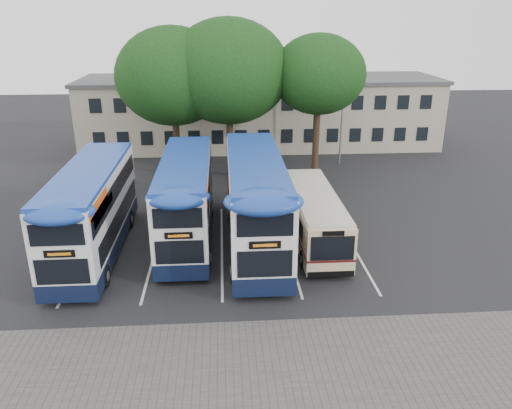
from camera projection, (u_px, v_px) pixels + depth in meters
The scene contains 12 objects.
ground at pixel (306, 293), 22.24m from camera, with size 120.00×120.00×0.00m, color black.
paving_strip at pixel (273, 370), 17.46m from camera, with size 40.00×6.00×0.01m, color #595654.
bay_lines at pixel (222, 247), 26.65m from camera, with size 14.12×11.00×0.01m.
depot_building at pixel (260, 111), 46.22m from camera, with size 32.40×8.40×6.20m.
lamp_post at pixel (343, 102), 39.38m from camera, with size 0.25×1.05×9.06m.
tree_left at pixel (173, 76), 35.76m from camera, with size 8.25×8.25×10.93m.
tree_mid at pixel (229, 71), 35.51m from camera, with size 8.76×8.76×11.51m.
tree_right at pixel (319, 75), 35.41m from camera, with size 6.69×6.69×10.44m.
bus_dd_left at pixel (92, 207), 25.21m from camera, with size 2.64×10.88×4.53m.
bus_dd_mid at pixel (186, 196), 26.86m from camera, with size 2.61×10.76×4.49m.
bus_dd_right at pixel (255, 199), 25.91m from camera, with size 2.82×11.61×4.84m.
bus_single at pixel (314, 214), 26.94m from camera, with size 2.33×9.17×2.73m.
Camera 1 is at (-3.56, -19.12, 11.71)m, focal length 35.00 mm.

